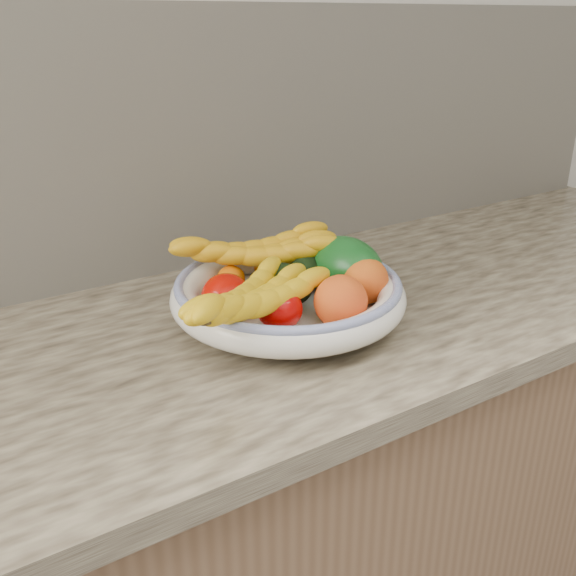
# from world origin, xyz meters

# --- Properties ---
(kitchen_counter) EXTENTS (2.44, 0.66, 1.40)m
(kitchen_counter) POSITION_xyz_m (0.00, 1.69, 0.46)
(kitchen_counter) COLOR brown
(kitchen_counter) RESTS_ON ground
(fruit_bowl) EXTENTS (0.39, 0.39, 0.08)m
(fruit_bowl) POSITION_xyz_m (0.00, 1.66, 0.95)
(fruit_bowl) COLOR white
(fruit_bowl) RESTS_ON kitchen_counter
(clementine_back_left) EXTENTS (0.05, 0.05, 0.04)m
(clementine_back_left) POSITION_xyz_m (-0.05, 1.76, 0.95)
(clementine_back_left) COLOR orange
(clementine_back_left) RESTS_ON fruit_bowl
(clementine_back_right) EXTENTS (0.06, 0.06, 0.05)m
(clementine_back_right) POSITION_xyz_m (0.03, 1.78, 0.95)
(clementine_back_right) COLOR orange
(clementine_back_right) RESTS_ON fruit_bowl
(tomato_left) EXTENTS (0.09, 0.09, 0.07)m
(tomato_left) POSITION_xyz_m (-0.10, 1.68, 0.96)
(tomato_left) COLOR #B90900
(tomato_left) RESTS_ON fruit_bowl
(tomato_near_left) EXTENTS (0.09, 0.09, 0.06)m
(tomato_near_left) POSITION_xyz_m (-0.06, 1.59, 0.96)
(tomato_near_left) COLOR #B90403
(tomato_near_left) RESTS_ON fruit_bowl
(avocado_center) EXTENTS (0.11, 0.12, 0.07)m
(avocado_center) POSITION_xyz_m (-0.00, 1.67, 0.96)
(avocado_center) COLOR black
(avocado_center) RESTS_ON fruit_bowl
(avocado_right) EXTENTS (0.11, 0.12, 0.07)m
(avocado_right) POSITION_xyz_m (0.07, 1.71, 0.96)
(avocado_right) COLOR black
(avocado_right) RESTS_ON fruit_bowl
(green_mango) EXTENTS (0.15, 0.17, 0.13)m
(green_mango) POSITION_xyz_m (0.11, 1.65, 0.98)
(green_mango) COLOR #0D4915
(green_mango) RESTS_ON fruit_bowl
(peach_front) EXTENTS (0.09, 0.09, 0.08)m
(peach_front) POSITION_xyz_m (0.03, 1.56, 0.97)
(peach_front) COLOR orange
(peach_front) RESTS_ON fruit_bowl
(peach_right) EXTENTS (0.08, 0.08, 0.08)m
(peach_right) POSITION_xyz_m (0.12, 1.60, 0.97)
(peach_right) COLOR orange
(peach_right) RESTS_ON fruit_bowl
(banana_bunch_back) EXTENTS (0.33, 0.21, 0.09)m
(banana_bunch_back) POSITION_xyz_m (-0.01, 1.76, 0.99)
(banana_bunch_back) COLOR gold
(banana_bunch_back) RESTS_ON fruit_bowl
(banana_bunch_front) EXTENTS (0.33, 0.24, 0.08)m
(banana_bunch_front) POSITION_xyz_m (-0.10, 1.60, 0.98)
(banana_bunch_front) COLOR yellow
(banana_bunch_front) RESTS_ON fruit_bowl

